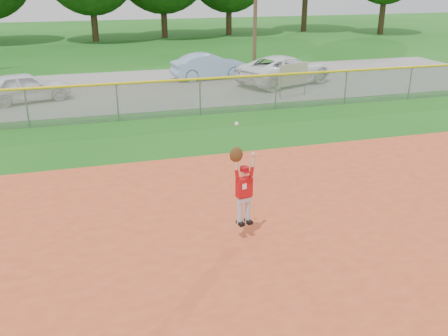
# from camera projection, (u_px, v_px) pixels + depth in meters

# --- Properties ---
(ground) EXTENTS (120.00, 120.00, 0.00)m
(ground) POSITION_uv_depth(u_px,v_px,m) (162.00, 241.00, 10.84)
(ground) COLOR #185814
(ground) RESTS_ON ground
(clay_infield) EXTENTS (24.00, 16.00, 0.04)m
(clay_infield) POSITION_uv_depth(u_px,v_px,m) (194.00, 327.00, 8.15)
(clay_infield) COLOR #C34523
(clay_infield) RESTS_ON ground
(parking_strip) EXTENTS (44.00, 10.00, 0.03)m
(parking_strip) POSITION_uv_depth(u_px,v_px,m) (108.00, 90.00, 25.15)
(parking_strip) COLOR gray
(parking_strip) RESTS_ON ground
(car_white_a) EXTENTS (4.23, 2.63, 1.34)m
(car_white_a) POSITION_uv_depth(u_px,v_px,m) (25.00, 87.00, 22.51)
(car_white_a) COLOR white
(car_white_a) RESTS_ON parking_strip
(car_blue) EXTENTS (4.32, 1.88, 1.38)m
(car_blue) POSITION_uv_depth(u_px,v_px,m) (210.00, 66.00, 27.68)
(car_blue) COLOR #8AAFCF
(car_blue) RESTS_ON parking_strip
(car_white_b) EXTENTS (5.89, 4.23, 1.49)m
(car_white_b) POSITION_uv_depth(u_px,v_px,m) (285.00, 70.00, 26.24)
(car_white_b) COLOR white
(car_white_b) RESTS_ON parking_strip
(sponsor_sign) EXTENTS (1.72, 0.68, 1.61)m
(sponsor_sign) POSITION_uv_depth(u_px,v_px,m) (293.00, 75.00, 23.26)
(sponsor_sign) COLOR gray
(sponsor_sign) RESTS_ON ground
(outfield_fence) EXTENTS (40.06, 0.10, 1.55)m
(outfield_fence) POSITION_uv_depth(u_px,v_px,m) (117.00, 99.00, 19.47)
(outfield_fence) COLOR gray
(outfield_fence) RESTS_ON ground
(ballplayer) EXTENTS (0.59, 0.28, 2.30)m
(ballplayer) POSITION_uv_depth(u_px,v_px,m) (243.00, 186.00, 10.49)
(ballplayer) COLOR silver
(ballplayer) RESTS_ON ground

